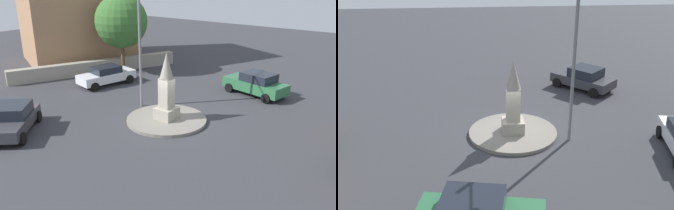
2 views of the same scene
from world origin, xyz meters
TOP-DOWN VIEW (x-y plane):
  - ground_plane at (0.00, 0.00)m, footprint 80.00×80.00m
  - traffic_island at (0.00, 0.00)m, footprint 4.55×4.55m
  - monument at (0.00, 0.00)m, footprint 1.10×1.10m
  - streetlamp at (0.88, 2.74)m, footprint 3.62×0.28m
  - car_dark_grey_parked_left at (-6.22, 5.38)m, footprint 4.23×4.10m

SIDE VIEW (x-z plane):
  - ground_plane at x=0.00m, z-range 0.00..0.00m
  - traffic_island at x=0.00m, z-range 0.00..0.18m
  - car_dark_grey_parked_left at x=-6.22m, z-range 0.01..1.52m
  - monument at x=0.00m, z-range -0.08..3.70m
  - streetlamp at x=0.88m, z-range 0.83..9.03m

